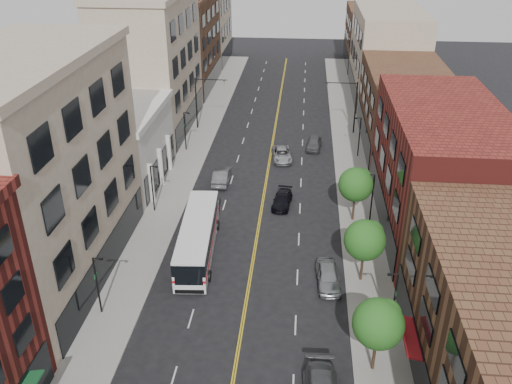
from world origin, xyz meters
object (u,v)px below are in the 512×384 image
(car_lane_b, at_px, (282,154))
(car_lane_c, at_px, (314,143))
(car_lane_behind, at_px, (222,176))
(car_parked_far, at_px, (328,276))
(city_bus, at_px, (198,236))
(car_lane_a, at_px, (282,200))

(car_lane_b, xyz_separation_m, car_lane_c, (4.00, 3.96, 0.06))
(car_lane_behind, bearing_deg, car_parked_far, 121.81)
(city_bus, relative_size, car_lane_a, 2.84)
(car_lane_behind, bearing_deg, car_lane_a, 145.28)
(car_lane_a, bearing_deg, car_parked_far, -65.40)
(car_lane_a, distance_m, car_lane_b, 11.81)
(car_parked_far, bearing_deg, city_bus, 159.13)
(car_parked_far, xyz_separation_m, car_lane_b, (-5.03, 24.98, -0.10))
(car_parked_far, height_order, car_lane_behind, car_lane_behind)
(city_bus, distance_m, car_parked_far, 12.14)
(car_parked_far, xyz_separation_m, car_lane_behind, (-11.58, 17.96, 0.02))
(car_lane_a, height_order, car_lane_b, car_lane_b)
(city_bus, height_order, car_lane_b, city_bus)
(car_lane_behind, xyz_separation_m, car_lane_a, (7.15, -4.78, -0.17))
(car_lane_a, bearing_deg, car_lane_c, 83.91)
(city_bus, relative_size, car_lane_c, 2.83)
(car_lane_c, bearing_deg, car_lane_b, -128.69)
(city_bus, bearing_deg, car_lane_b, 69.16)
(car_parked_far, relative_size, car_lane_b, 0.93)
(car_lane_a, xyz_separation_m, car_lane_c, (3.39, 15.75, 0.11))
(car_lane_behind, relative_size, car_lane_a, 1.11)
(city_bus, distance_m, car_lane_b, 22.46)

